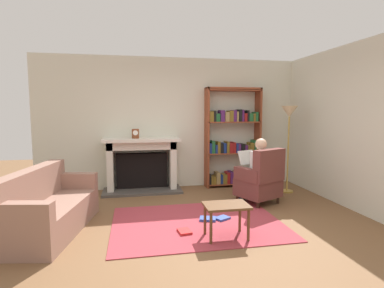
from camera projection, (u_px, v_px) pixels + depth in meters
name	position (u px, v px, depth m)	size (l,w,h in m)	color
ground	(202.00, 231.00, 4.12)	(14.00, 14.00, 0.00)	brown
back_wall	(175.00, 123.00, 6.46)	(5.60, 0.10, 2.70)	silver
side_wall_right	(326.00, 125.00, 5.69)	(0.10, 5.20, 2.70)	silver
area_rug	(197.00, 223.00, 4.41)	(2.40, 1.80, 0.01)	#A53741
fireplace	(142.00, 163.00, 6.16)	(1.54, 0.64, 1.07)	#4C4742
mantel_clock	(135.00, 134.00, 5.98)	(0.14, 0.14, 0.18)	brown
bookshelf	(233.00, 141.00, 6.52)	(1.17, 0.32, 2.09)	brown
armchair_reading	(261.00, 180.00, 5.31)	(0.84, 0.83, 0.97)	#331E14
seated_reader	(256.00, 167.00, 5.38)	(0.51, 0.60, 1.14)	white
sofa_floral	(48.00, 209.00, 4.06)	(1.02, 1.80, 0.85)	#946D5D
side_table	(226.00, 210.00, 3.86)	(0.56, 0.39, 0.44)	brown
scattered_books	(206.00, 222.00, 4.38)	(0.85, 0.63, 0.03)	#334CA5
floor_lamp	(289.00, 119.00, 5.96)	(0.32, 0.32, 1.71)	#B7933F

